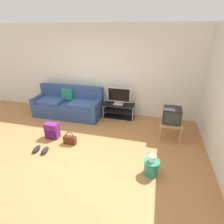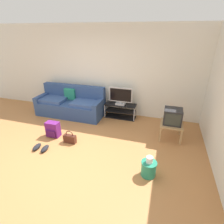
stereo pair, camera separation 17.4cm
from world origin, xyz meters
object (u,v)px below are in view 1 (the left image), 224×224
side_table (170,124)px  sneakers_pair (41,150)px  couch (69,105)px  handbag (70,140)px  tv_stand (119,111)px  flat_tv (119,96)px  cleaning_bucket (151,166)px  backpack (52,131)px  crt_tv (172,115)px

side_table → sneakers_pair: size_ratio=1.47×
couch → handbag: couch is taller
tv_stand → flat_tv: size_ratio=1.35×
couch → flat_tv: bearing=8.2°
couch → tv_stand: 1.60m
side_table → cleaning_bucket: bearing=-104.5°
flat_tv → side_table: 1.72m
couch → flat_tv: size_ratio=2.99×
flat_tv → tv_stand: bearing=90.0°
side_table → backpack: 2.98m
tv_stand → side_table: tv_stand is taller
tv_stand → cleaning_bucket: 2.51m
flat_tv → cleaning_bucket: 2.54m
handbag → sneakers_pair: (-0.50, -0.45, -0.07)m
side_table → couch: bearing=169.9°
couch → side_table: bearing=-10.1°
backpack → cleaning_bucket: 2.58m
backpack → sneakers_pair: 0.61m
couch → crt_tv: bearing=-9.8°
handbag → crt_tv: bearing=22.1°
sneakers_pair → backpack: bearing=94.9°
handbag → flat_tv: bearing=64.3°
couch → handbag: (0.76, -1.47, -0.23)m
couch → cleaning_bucket: 3.36m
flat_tv → cleaning_bucket: size_ratio=1.68×
backpack → handbag: 0.58m
flat_tv → sneakers_pair: flat_tv is taller
couch → backpack: bearing=-81.2°
couch → handbag: 1.67m
couch → side_table: couch is taller
cleaning_bucket → sneakers_pair: cleaning_bucket is taller
tv_stand → crt_tv: size_ratio=2.27×
crt_tv → cleaning_bucket: (-0.37, -1.46, -0.43)m
tv_stand → backpack: size_ratio=2.42×
side_table → handbag: size_ratio=1.62×
crt_tv → backpack: bearing=-164.5°
tv_stand → flat_tv: bearing=-90.0°
crt_tv → cleaning_bucket: size_ratio=1.00×
crt_tv → cleaning_bucket: crt_tv is taller
tv_stand → side_table: 1.70m
tv_stand → flat_tv: 0.48m
crt_tv → handbag: crt_tv is taller
side_table → sneakers_pair: bearing=-154.1°
handbag → backpack: bearing=165.6°
backpack → handbag: size_ratio=1.20×
cleaning_bucket → sneakers_pair: (-2.45, 0.07, -0.13)m
crt_tv → couch: bearing=170.2°
side_table → cleaning_bucket: size_ratio=1.27×
cleaning_bucket → crt_tv: bearing=75.7°
couch → tv_stand: (1.58, 0.25, -0.12)m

